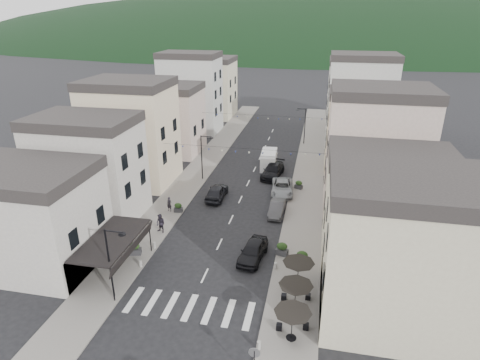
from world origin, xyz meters
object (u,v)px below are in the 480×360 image
object	(u,v)px
parked_car_a	(253,251)
parked_car_d	(273,171)
parked_car_e	(217,192)
pedestrian_b	(161,223)
delivery_van	(269,159)
pedestrian_a	(169,204)
parked_car_b	(277,208)
parked_car_c	(282,188)

from	to	relation	value
parked_car_a	parked_car_d	size ratio (longest dim) A/B	0.83
parked_car_e	pedestrian_b	bearing A→B (deg)	69.41
parked_car_a	delivery_van	world-z (taller)	delivery_van
parked_car_e	pedestrian_b	xyz separation A→B (m)	(-3.38, -8.97, 0.27)
parked_car_d	pedestrian_a	xyz separation A→B (m)	(-9.81, -12.56, 0.12)
parked_car_e	pedestrian_a	world-z (taller)	pedestrian_a
parked_car_a	pedestrian_a	world-z (taller)	pedestrian_a
parked_car_b	pedestrian_a	distance (m)	11.75
parked_car_c	delivery_van	bearing A→B (deg)	103.00
pedestrian_b	parked_car_b	bearing A→B (deg)	48.65
pedestrian_a	pedestrian_b	bearing A→B (deg)	-64.70
parked_car_c	parked_car_d	size ratio (longest dim) A/B	0.98
parked_car_b	parked_car_e	size ratio (longest dim) A/B	0.86
parked_car_d	pedestrian_a	distance (m)	15.93
delivery_van	pedestrian_a	distance (m)	18.15
parked_car_e	pedestrian_a	bearing A→B (deg)	46.48
parked_car_c	pedestrian_b	distance (m)	16.05
delivery_van	parked_car_c	bearing A→B (deg)	-75.38
delivery_van	pedestrian_a	xyz separation A→B (m)	(-8.81, -15.86, -0.27)
parked_car_b	parked_car_d	size ratio (longest dim) A/B	0.74
parked_car_c	parked_car_d	bearing A→B (deg)	103.90
parked_car_a	parked_car_c	xyz separation A→B (m)	(1.09, 14.44, -0.03)
parked_car_d	pedestrian_a	world-z (taller)	pedestrian_a
parked_car_b	delivery_van	world-z (taller)	delivery_van
parked_car_c	parked_car_b	bearing A→B (deg)	-95.18
parked_car_d	delivery_van	xyz separation A→B (m)	(-0.99, 3.31, 0.39)
parked_car_d	pedestrian_b	distance (m)	19.31
parked_car_c	delivery_van	distance (m)	8.98
parked_car_e	parked_car_a	bearing A→B (deg)	118.74
delivery_van	pedestrian_b	xyz separation A→B (m)	(-7.98, -20.41, -0.11)
parked_car_b	parked_car_e	distance (m)	7.85
parked_car_b	pedestrian_b	size ratio (longest dim) A/B	2.14
parked_car_a	parked_car_b	xyz separation A→B (m)	(1.08, 8.91, -0.11)
parked_car_c	pedestrian_b	size ratio (longest dim) A/B	2.82
delivery_van	parked_car_a	bearing A→B (deg)	-89.29
parked_car_b	pedestrian_a	size ratio (longest dim) A/B	2.56
parked_car_b	pedestrian_b	world-z (taller)	pedestrian_b
parked_car_b	parked_car_c	distance (m)	5.54
delivery_van	pedestrian_a	bearing A→B (deg)	-122.60
parked_car_e	parked_car_d	bearing A→B (deg)	-124.54
parked_car_d	pedestrian_b	world-z (taller)	pedestrian_b
pedestrian_b	pedestrian_a	bearing A→B (deg)	118.48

